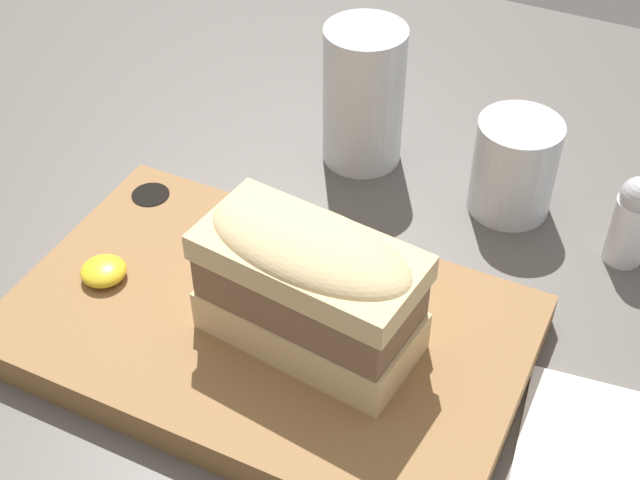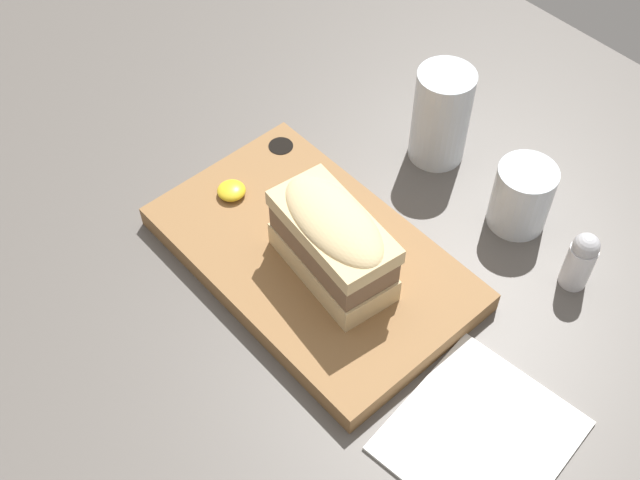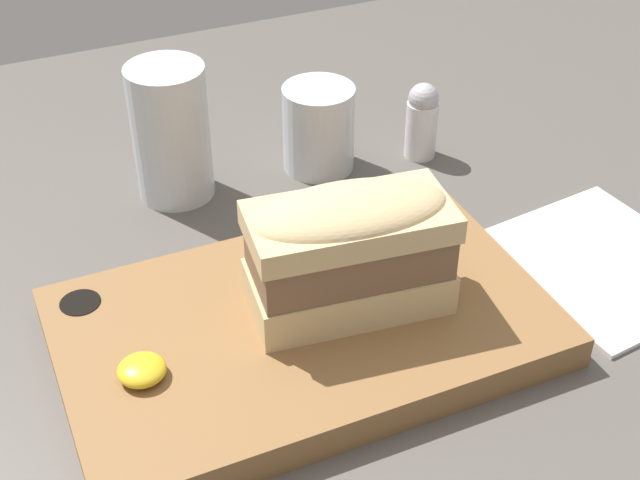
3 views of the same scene
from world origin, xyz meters
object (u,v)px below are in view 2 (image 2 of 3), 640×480
object	(u,v)px
wine_glass	(521,198)
salt_shaker	(581,260)
water_glass	(440,121)
sandwich	(333,240)
napkin	(480,436)
serving_board	(312,257)

from	to	relation	value
wine_glass	salt_shaker	world-z (taller)	wine_glass
wine_glass	salt_shaker	size ratio (longest dim) A/B	1.08
water_glass	salt_shaker	distance (cm)	23.51
sandwich	napkin	xyz separation A→B (cm)	(22.31, -1.41, -7.47)
water_glass	wine_glass	size ratio (longest dim) A/B	1.52
wine_glass	napkin	bearing A→B (deg)	-57.13
sandwich	wine_glass	xyz separation A→B (cm)	(7.27, 21.86, -3.87)
serving_board	water_glass	world-z (taller)	water_glass
sandwich	napkin	distance (cm)	23.57
sandwich	water_glass	bearing A→B (deg)	105.29
serving_board	water_glass	xyz separation A→B (cm)	(-2.76, 22.72, 4.03)
serving_board	salt_shaker	distance (cm)	28.37
wine_glass	salt_shaker	bearing A→B (deg)	-12.57
serving_board	salt_shaker	xyz separation A→B (cm)	(20.47, 19.47, 2.54)
wine_glass	napkin	size ratio (longest dim) A/B	0.44
sandwich	wine_glass	world-z (taller)	sandwich
napkin	water_glass	bearing A→B (deg)	139.56
water_glass	serving_board	bearing A→B (deg)	-83.07
sandwich	wine_glass	distance (cm)	23.36
serving_board	wine_glass	distance (cm)	24.30
salt_shaker	water_glass	bearing A→B (deg)	172.03
serving_board	napkin	size ratio (longest dim) A/B	1.89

